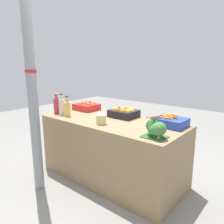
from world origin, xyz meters
The scene contains 12 objects.
ground_plane centered at (0.00, 0.00, 0.00)m, with size 10.00×10.00×0.00m, color gray.
market_table centered at (0.00, 0.00, 0.38)m, with size 1.75×0.79×0.76m, color #937551.
support_pole centered at (-0.51, -0.72, 1.26)m, with size 0.12×0.12×2.52m.
apple_crate centered at (-0.67, 0.22, 0.82)m, with size 0.33×0.28×0.13m.
orange_crate centered at (0.02, 0.21, 0.82)m, with size 0.33×0.28×0.13m.
carrot_crate centered at (0.65, 0.21, 0.81)m, with size 0.33×0.28×0.13m.
broccoli_pile centered at (0.71, -0.23, 0.84)m, with size 0.23×0.18×0.16m.
juice_bottle_ruby centered at (-0.80, -0.21, 0.88)m, with size 0.08×0.08×0.28m.
juice_bottle_cloudy centered at (-0.69, -0.21, 0.88)m, with size 0.07×0.07×0.28m.
juice_bottle_golden centered at (-0.57, -0.21, 0.87)m, with size 0.08×0.08×0.27m.
pickle_jar centered at (0.02, -0.21, 0.81)m, with size 0.12×0.12×0.11m.
sparrow_bird centered at (0.70, -0.23, 0.95)m, with size 0.11×0.10×0.05m.
Camera 1 is at (1.63, -1.96, 1.43)m, focal length 35.00 mm.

